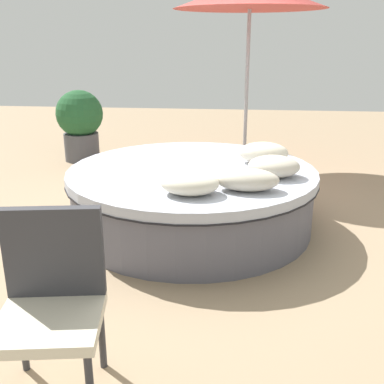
# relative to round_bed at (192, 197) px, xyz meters

# --- Properties ---
(ground_plane) EXTENTS (16.00, 16.00, 0.00)m
(ground_plane) POSITION_rel_round_bed_xyz_m (0.00, 0.00, -0.31)
(ground_plane) COLOR #9E8466
(round_bed) EXTENTS (2.42, 2.42, 0.60)m
(round_bed) POSITION_rel_round_bed_xyz_m (0.00, 0.00, 0.00)
(round_bed) COLOR #595966
(round_bed) RESTS_ON ground_plane
(throw_pillow_0) EXTENTS (0.48, 0.36, 0.18)m
(throw_pillow_0) POSITION_rel_round_bed_xyz_m (-0.06, 0.76, 0.38)
(throw_pillow_0) COLOR beige
(throw_pillow_0) RESTS_ON round_bed
(throw_pillow_1) EXTENTS (0.53, 0.30, 0.18)m
(throw_pillow_1) POSITION_rel_round_bed_xyz_m (-0.52, 0.61, 0.38)
(throw_pillow_1) COLOR beige
(throw_pillow_1) RESTS_ON round_bed
(throw_pillow_2) EXTENTS (0.47, 0.37, 0.19)m
(throw_pillow_2) POSITION_rel_round_bed_xyz_m (-0.77, 0.19, 0.39)
(throw_pillow_2) COLOR beige
(throw_pillow_2) RESTS_ON round_bed
(throw_pillow_3) EXTENTS (0.49, 0.33, 0.21)m
(throw_pillow_3) POSITION_rel_round_bed_xyz_m (-0.70, -0.29, 0.40)
(throw_pillow_3) COLOR beige
(throw_pillow_3) RESTS_ON round_bed
(patio_chair) EXTENTS (0.59, 0.58, 0.98)m
(patio_chair) POSITION_rel_round_bed_xyz_m (0.49, 2.28, 0.25)
(patio_chair) COLOR #333338
(patio_chair) RESTS_ON ground_plane
(planter) EXTENTS (0.70, 0.70, 1.07)m
(planter) POSITION_rel_round_bed_xyz_m (1.96, -2.45, 0.28)
(planter) COLOR #4C4C51
(planter) RESTS_ON ground_plane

